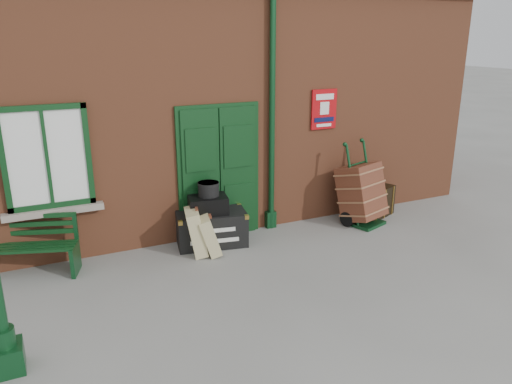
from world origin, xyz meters
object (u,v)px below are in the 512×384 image
bench (25,245)px  porter_trolley (362,193)px  dark_trunk (373,201)px  houdini_trunk (211,228)px

bench → porter_trolley: (5.59, -0.36, 0.12)m
bench → porter_trolley: size_ratio=1.02×
porter_trolley → dark_trunk: (0.44, 0.22, -0.29)m
houdini_trunk → porter_trolley: (2.81, -0.23, 0.29)m
porter_trolley → bench: bearing=157.9°
dark_trunk → porter_trolley: bearing=-176.5°
houdini_trunk → dark_trunk: (3.25, -0.01, 0.00)m
bench → porter_trolley: 5.61m
bench → dark_trunk: 6.04m
bench → houdini_trunk: bench is taller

